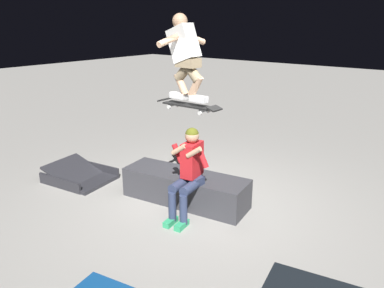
% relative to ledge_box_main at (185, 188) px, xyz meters
% --- Properties ---
extents(ground_plane, '(40.00, 40.00, 0.00)m').
position_rel_ledge_box_main_xyz_m(ground_plane, '(-0.21, -0.09, -0.24)').
color(ground_plane, gray).
extents(ledge_box_main, '(2.05, 0.89, 0.47)m').
position_rel_ledge_box_main_xyz_m(ledge_box_main, '(0.00, 0.00, 0.00)').
color(ledge_box_main, '#38383D').
rests_on(ledge_box_main, ground).
extents(person_sitting_on_ledge, '(0.60, 0.78, 1.31)m').
position_rel_ledge_box_main_xyz_m(person_sitting_on_ledge, '(-0.32, 0.32, 0.49)').
color(person_sitting_on_ledge, '#2D3856').
rests_on(person_sitting_on_ledge, ground).
extents(skateboard, '(1.03, 0.25, 0.13)m').
position_rel_ledge_box_main_xyz_m(skateboard, '(-0.24, 0.22, 1.38)').
color(skateboard, black).
extents(skater_airborne, '(0.62, 0.89, 1.12)m').
position_rel_ledge_box_main_xyz_m(skater_airborne, '(-0.18, 0.21, 2.07)').
color(skater_airborne, white).
extents(kicker_ramp, '(1.17, 1.00, 0.40)m').
position_rel_ledge_box_main_xyz_m(kicker_ramp, '(1.99, 0.51, -0.17)').
color(kicker_ramp, '#28282D').
rests_on(kicker_ramp, ground).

